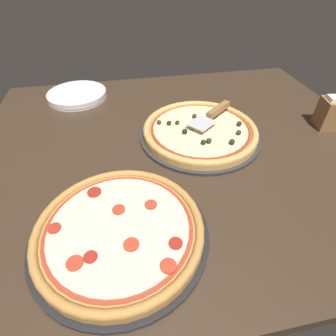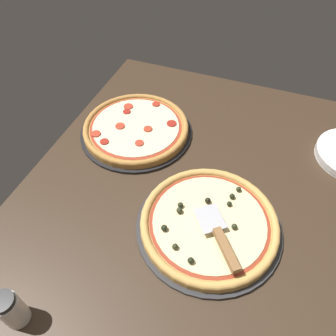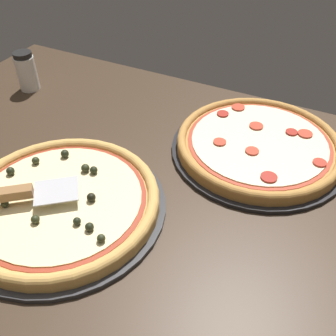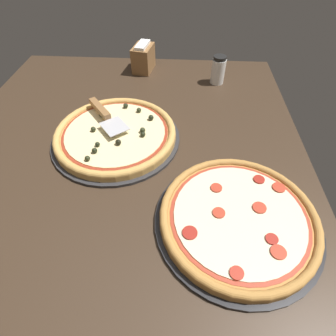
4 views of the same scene
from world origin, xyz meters
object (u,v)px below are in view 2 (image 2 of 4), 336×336
Objects in this scene: pizza_front at (209,222)px; pizza_back at (136,127)px; serving_spatula at (223,243)px; parmesan_shaker at (11,309)px.

pizza_front reaches higher than pizza_back.
pizza_back is 2.01× the size of serving_spatula.
pizza_back is at bearing 48.60° from serving_spatula.
pizza_back is at bearing 0.39° from parmesan_shaker.
pizza_front is 1.02× the size of pizza_back.
pizza_front is at bearing -129.35° from pizza_back.
pizza_front is 3.46× the size of parmesan_shaker.
serving_spatula is (-6.75, -5.17, 3.36)cm from pizza_front.
serving_spatula is 51.92cm from parmesan_shaker.
serving_spatula reaches higher than pizza_back.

